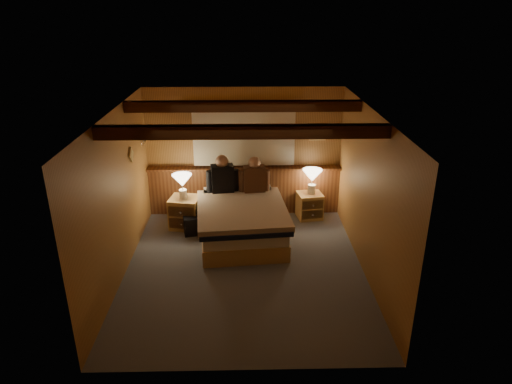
{
  "coord_description": "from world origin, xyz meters",
  "views": [
    {
      "loc": [
        0.04,
        -6.01,
        3.75
      ],
      "look_at": [
        0.18,
        0.4,
        1.1
      ],
      "focal_mm": 32.0,
      "sensor_mm": 36.0,
      "label": 1
    }
  ],
  "objects_px": {
    "lamp_right": "(312,177)",
    "duffel_bag": "(199,223)",
    "nightstand_left": "(185,213)",
    "bed": "(242,221)",
    "nightstand_right": "(310,206)",
    "person_left": "(222,177)",
    "lamp_left": "(182,182)",
    "person_right": "(254,177)"
  },
  "relations": [
    {
      "from": "bed",
      "to": "nightstand_left",
      "type": "height_order",
      "value": "bed"
    },
    {
      "from": "lamp_right",
      "to": "duffel_bag",
      "type": "xyz_separation_m",
      "value": [
        -2.04,
        -0.55,
        -0.64
      ]
    },
    {
      "from": "duffel_bag",
      "to": "lamp_right",
      "type": "bearing_deg",
      "value": 2.03
    },
    {
      "from": "bed",
      "to": "duffel_bag",
      "type": "bearing_deg",
      "value": 154.63
    },
    {
      "from": "bed",
      "to": "person_right",
      "type": "distance_m",
      "value": 0.87
    },
    {
      "from": "bed",
      "to": "person_right",
      "type": "xyz_separation_m",
      "value": [
        0.23,
        0.62,
        0.57
      ]
    },
    {
      "from": "lamp_right",
      "to": "person_left",
      "type": "bearing_deg",
      "value": -172.87
    },
    {
      "from": "nightstand_left",
      "to": "lamp_right",
      "type": "distance_m",
      "value": 2.4
    },
    {
      "from": "lamp_right",
      "to": "person_right",
      "type": "bearing_deg",
      "value": -169.46
    },
    {
      "from": "bed",
      "to": "duffel_bag",
      "type": "height_order",
      "value": "bed"
    },
    {
      "from": "bed",
      "to": "lamp_right",
      "type": "distance_m",
      "value": 1.61
    },
    {
      "from": "person_left",
      "to": "bed",
      "type": "bearing_deg",
      "value": -69.97
    },
    {
      "from": "bed",
      "to": "person_left",
      "type": "xyz_separation_m",
      "value": [
        -0.34,
        0.61,
        0.58
      ]
    },
    {
      "from": "nightstand_right",
      "to": "lamp_left",
      "type": "xyz_separation_m",
      "value": [
        -2.3,
        -0.37,
        0.64
      ]
    },
    {
      "from": "duffel_bag",
      "to": "lamp_left",
      "type": "bearing_deg",
      "value": 134.26
    },
    {
      "from": "nightstand_right",
      "to": "person_left",
      "type": "xyz_separation_m",
      "value": [
        -1.61,
        -0.2,
        0.67
      ]
    },
    {
      "from": "person_right",
      "to": "duffel_bag",
      "type": "distance_m",
      "value": 1.27
    },
    {
      "from": "bed",
      "to": "person_left",
      "type": "bearing_deg",
      "value": 113.2
    },
    {
      "from": "lamp_right",
      "to": "nightstand_right",
      "type": "bearing_deg",
      "value": -174.23
    },
    {
      "from": "nightstand_right",
      "to": "lamp_left",
      "type": "relative_size",
      "value": 1.11
    },
    {
      "from": "lamp_left",
      "to": "lamp_right",
      "type": "relative_size",
      "value": 0.96
    },
    {
      "from": "bed",
      "to": "lamp_left",
      "type": "relative_size",
      "value": 4.4
    },
    {
      "from": "lamp_right",
      "to": "person_left",
      "type": "distance_m",
      "value": 1.65
    },
    {
      "from": "lamp_left",
      "to": "duffel_bag",
      "type": "bearing_deg",
      "value": -32.72
    },
    {
      "from": "nightstand_left",
      "to": "bed",
      "type": "bearing_deg",
      "value": -15.22
    },
    {
      "from": "nightstand_right",
      "to": "person_left",
      "type": "height_order",
      "value": "person_left"
    },
    {
      "from": "bed",
      "to": "nightstand_left",
      "type": "relative_size",
      "value": 3.41
    },
    {
      "from": "lamp_left",
      "to": "person_right",
      "type": "relative_size",
      "value": 0.68
    },
    {
      "from": "nightstand_left",
      "to": "nightstand_right",
      "type": "height_order",
      "value": "nightstand_left"
    },
    {
      "from": "person_left",
      "to": "duffel_bag",
      "type": "height_order",
      "value": "person_left"
    },
    {
      "from": "bed",
      "to": "lamp_right",
      "type": "xyz_separation_m",
      "value": [
        1.29,
        0.82,
        0.49
      ]
    },
    {
      "from": "nightstand_right",
      "to": "bed",
      "type": "bearing_deg",
      "value": -156.82
    },
    {
      "from": "bed",
      "to": "nightstand_right",
      "type": "distance_m",
      "value": 1.51
    },
    {
      "from": "bed",
      "to": "lamp_left",
      "type": "bearing_deg",
      "value": 150.81
    },
    {
      "from": "lamp_right",
      "to": "duffel_bag",
      "type": "distance_m",
      "value": 2.21
    },
    {
      "from": "nightstand_left",
      "to": "duffel_bag",
      "type": "distance_m",
      "value": 0.36
    },
    {
      "from": "person_left",
      "to": "nightstand_right",
      "type": "bearing_deg",
      "value": -1.66
    },
    {
      "from": "nightstand_left",
      "to": "lamp_left",
      "type": "bearing_deg",
      "value": -106.08
    },
    {
      "from": "lamp_right",
      "to": "duffel_bag",
      "type": "bearing_deg",
      "value": -164.96
    },
    {
      "from": "lamp_right",
      "to": "person_right",
      "type": "xyz_separation_m",
      "value": [
        -1.06,
        -0.2,
        0.08
      ]
    },
    {
      "from": "person_left",
      "to": "duffel_bag",
      "type": "bearing_deg",
      "value": -148.87
    },
    {
      "from": "nightstand_right",
      "to": "lamp_left",
      "type": "height_order",
      "value": "lamp_left"
    }
  ]
}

